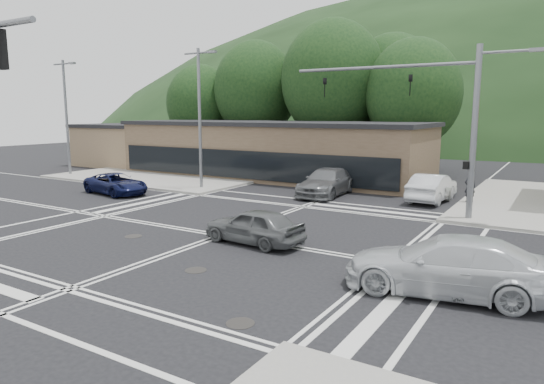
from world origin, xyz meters
The scene contains 20 objects.
ground centered at (0.00, 0.00, 0.00)m, with size 120.00×120.00×0.00m, color black.
sidewalk_nw centered at (-15.00, 15.00, 0.07)m, with size 16.00×16.00×0.15m, color gray.
commercial_row centered at (-8.00, 17.00, 2.00)m, with size 24.00×8.00×4.00m, color brown.
commercial_nw centered at (-24.00, 17.00, 1.80)m, with size 8.00×7.00×3.60m, color #846B4F.
hill_north centered at (0.00, 90.00, 0.00)m, with size 252.00×126.00×140.00m, color black.
tree_n_a centered at (-14.00, 24.00, 7.14)m, with size 8.00×8.00×11.75m.
tree_n_b centered at (-6.00, 24.00, 7.79)m, with size 9.00×9.00×12.98m.
tree_n_c centered at (1.00, 24.00, 6.49)m, with size 7.60×7.60×10.87m.
tree_n_d centered at (-20.00, 23.00, 5.84)m, with size 6.80×6.80×9.76m.
tree_n_e centered at (-2.00, 28.00, 7.14)m, with size 8.40×8.40×11.98m.
streetlight_nw centered at (-8.44, 9.00, 5.05)m, with size 2.50×0.25×9.00m.
streetlight_w centered at (-21.94, 9.00, 5.05)m, with size 2.50×0.25×9.00m.
signal_mast_ne centered at (6.95, 8.20, 5.07)m, with size 11.65×0.30×8.00m.
car_blue_west centered at (-11.82, 4.80, 0.64)m, with size 2.13×4.62×1.28m, color #0C1137.
car_grey_center centered at (1.80, -0.30, 0.69)m, with size 1.64×4.08×1.39m, color #56595A.
car_silver_east centered at (9.29, -1.89, 0.82)m, with size 2.29×5.63×1.63m, color silver.
car_queue_a centered at (5.50, 12.47, 0.79)m, with size 1.67×4.78×1.58m, color silver.
car_queue_b centered at (5.50, 14.00, 0.73)m, with size 1.72×4.27×1.45m, color silver.
car_northbound centered at (-0.50, 11.22, 0.81)m, with size 2.26×5.56×1.61m, color #5B5D60.
pedestrian centered at (7.50, 12.55, 0.97)m, with size 0.60×0.39×1.64m, color black.
Camera 1 is at (11.87, -15.48, 5.03)m, focal length 32.00 mm.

